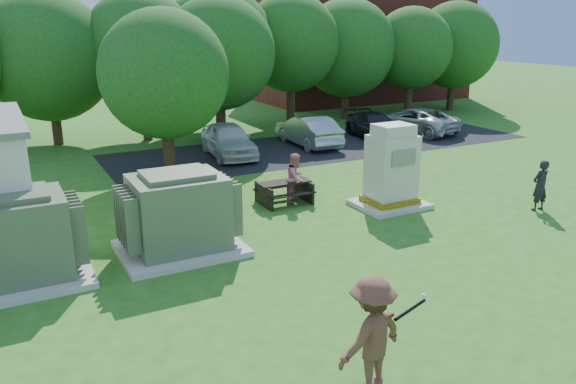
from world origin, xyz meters
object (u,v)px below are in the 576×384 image
car_dark (375,126)px  car_silver_b (413,120)px  transformer_right (179,215)px  car_silver_a (308,131)px  car_white (228,140)px  person_by_generator (540,186)px  person_at_picnic (296,178)px  batter (371,336)px  generator_cabinet (391,171)px  transformer_left (15,241)px  picnic_table (284,190)px

car_dark → car_silver_b: 2.58m
transformer_right → car_silver_a: size_ratio=0.71×
transformer_right → car_dark: 15.91m
car_white → transformer_right: bearing=-112.2°
person_by_generator → person_at_picnic: size_ratio=0.99×
car_white → car_silver_b: size_ratio=0.89×
person_by_generator → batter: bearing=27.1°
transformer_right → generator_cabinet: 6.90m
transformer_right → car_silver_b: transformer_right is taller
transformer_right → car_silver_b: 18.16m
batter → car_white: bearing=-115.8°
car_dark → car_silver_b: bearing=13.3°
transformer_left → car_white: size_ratio=0.71×
car_silver_b → person_by_generator: bearing=54.5°
car_silver_a → car_dark: bearing=-179.6°
batter → car_silver_a: bearing=-128.2°
transformer_right → car_white: bearing=61.3°
car_silver_a → car_silver_b: bearing=-177.0°
person_at_picnic → car_silver_a: bearing=18.8°
car_white → car_silver_a: size_ratio=1.00×
person_at_picnic → car_white: bearing=47.1°
batter → car_dark: bearing=-137.9°
generator_cabinet → picnic_table: generator_cabinet is taller
car_silver_a → generator_cabinet: bearing=78.3°
person_by_generator → car_silver_b: 12.51m
batter → car_silver_b: batter is taller
transformer_right → batter: (0.92, -6.80, -0.00)m
car_silver_b → batter: bearing=35.3°
person_at_picnic → car_silver_a: person_at_picnic is taller
transformer_left → car_white: (8.71, 9.15, -0.25)m
person_by_generator → car_white: person_by_generator is taller
picnic_table → transformer_left: bearing=-163.8°
car_silver_b → generator_cabinet: bearing=33.8°
transformer_left → generator_cabinet: generator_cabinet is taller
picnic_table → car_silver_a: bearing=55.3°
transformer_left → picnic_table: size_ratio=1.81×
transformer_left → picnic_table: 8.16m
car_white → generator_cabinet: bearing=-71.4°
picnic_table → car_dark: 11.25m
picnic_table → batter: batter is taller
person_at_picnic → car_silver_a: 8.60m
transformer_left → car_dark: size_ratio=0.71×
car_white → batter: bearing=-97.9°
person_at_picnic → car_silver_b: size_ratio=0.33×
batter → person_by_generator: 10.87m
transformer_left → person_by_generator: size_ratio=1.90×
car_silver_b → car_silver_a: bearing=-12.3°
generator_cabinet → car_white: 8.94m
generator_cabinet → person_at_picnic: 3.00m
generator_cabinet → picnic_table: bearing=146.1°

